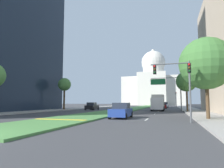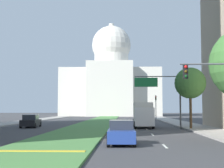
# 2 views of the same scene
# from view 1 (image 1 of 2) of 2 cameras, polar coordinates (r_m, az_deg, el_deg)

# --- Properties ---
(ground_plane) EXTENTS (260.00, 260.00, 0.00)m
(ground_plane) POSITION_cam_1_polar(r_m,az_deg,el_deg) (62.36, 7.98, -6.80)
(ground_plane) COLOR #3D3D3F
(grass_median) EXTENTS (5.60, 98.73, 0.14)m
(grass_median) POSITION_cam_1_polar(r_m,az_deg,el_deg) (56.95, 7.13, -6.88)
(grass_median) COLOR #4C8442
(grass_median) RESTS_ON ground_plane
(median_curb_nose) EXTENTS (5.04, 0.50, 0.04)m
(median_curb_nose) POSITION_cam_1_polar(r_m,az_deg,el_deg) (18.50, -14.70, -9.90)
(median_curb_nose) COLOR gold
(median_curb_nose) RESTS_ON grass_median
(lane_dashes_right) EXTENTS (0.16, 70.41, 0.01)m
(lane_dashes_right) POSITION_cam_1_polar(r_m,az_deg,el_deg) (53.67, 14.33, -6.93)
(lane_dashes_right) COLOR silver
(lane_dashes_right) RESTS_ON ground_plane
(sidewalk_left) EXTENTS (4.00, 98.73, 0.15)m
(sidewalk_left) POSITION_cam_1_polar(r_m,az_deg,el_deg) (55.71, -7.89, -6.91)
(sidewalk_left) COLOR #9E9991
(sidewalk_left) RESTS_ON ground_plane
(sidewalk_right) EXTENTS (4.00, 98.73, 0.15)m
(sidewalk_right) POSITION_cam_1_polar(r_m,az_deg,el_deg) (50.81, 21.46, -6.75)
(sidewalk_right) COLOR #9E9991
(sidewalk_right) RESTS_ON ground_plane
(capitol_building) EXTENTS (32.91, 29.49, 32.67)m
(capitol_building) POSITION_cam_1_polar(r_m,az_deg,el_deg) (116.39, 11.99, -0.56)
(capitol_building) COLOR silver
(capitol_building) RESTS_ON ground_plane
(traffic_light_near_right) EXTENTS (3.34, 0.35, 5.20)m
(traffic_light_near_right) POSITION_cam_1_polar(r_m,az_deg,el_deg) (17.83, 18.85, 1.74)
(traffic_light_near_right) COLOR #515456
(traffic_light_near_right) RESTS_ON ground_plane
(traffic_light_far_right) EXTENTS (0.28, 0.35, 5.20)m
(traffic_light_far_right) POSITION_cam_1_polar(r_m,az_deg,el_deg) (68.10, 18.09, -3.67)
(traffic_light_far_right) COLOR #515456
(traffic_light_far_right) RESTS_ON ground_plane
(overhead_guide_sign) EXTENTS (5.59, 0.20, 6.50)m
(overhead_guide_sign) POSITION_cam_1_polar(r_m,az_deg,el_deg) (38.64, 16.18, -0.70)
(overhead_guide_sign) COLOR #515456
(overhead_guide_sign) RESTS_ON ground_plane
(street_tree_right_near) EXTENTS (5.05, 5.05, 7.96)m
(street_tree_right_near) POSITION_cam_1_polar(r_m,az_deg,el_deg) (21.13, 25.55, 5.37)
(street_tree_right_near) COLOR #4C3823
(street_tree_right_near) RESTS_ON ground_plane
(street_tree_left_mid) EXTENTS (2.81, 2.81, 6.99)m
(street_tree_left_mid) POSITION_cam_1_polar(r_m,az_deg,el_deg) (44.24, -13.62, -0.25)
(street_tree_left_mid) COLOR #4C3823
(street_tree_left_mid) RESTS_ON ground_plane
(street_tree_right_mid) EXTENTS (3.62, 3.62, 7.20)m
(street_tree_right_mid) POSITION_cam_1_polar(r_m,az_deg,el_deg) (37.28, 20.75, 0.69)
(street_tree_right_mid) COLOR #4C3823
(street_tree_right_mid) RESTS_ON ground_plane
(sedan_lead_stopped) EXTENTS (1.92, 4.14, 1.64)m
(sedan_lead_stopped) POSITION_cam_1_polar(r_m,az_deg,el_deg) (21.33, 2.68, -7.78)
(sedan_lead_stopped) COLOR navy
(sedan_lead_stopped) RESTS_ON ground_plane
(sedan_midblock) EXTENTS (2.26, 4.73, 1.65)m
(sedan_midblock) POSITION_cam_1_polar(r_m,az_deg,el_deg) (44.55, -5.83, -6.45)
(sedan_midblock) COLOR black
(sedan_midblock) RESTS_ON ground_plane
(sedan_distant) EXTENTS (2.11, 4.64, 1.64)m
(sedan_distant) POSITION_cam_1_polar(r_m,az_deg,el_deg) (54.16, 14.50, -6.10)
(sedan_distant) COLOR maroon
(sedan_distant) RESTS_ON ground_plane
(sedan_far_horizon) EXTENTS (1.98, 4.38, 1.72)m
(sedan_far_horizon) POSITION_cam_1_polar(r_m,az_deg,el_deg) (65.76, 15.12, -5.88)
(sedan_far_horizon) COLOR #BCBCC1
(sedan_far_horizon) RESTS_ON ground_plane
(box_truck_delivery) EXTENTS (2.40, 6.40, 3.20)m
(box_truck_delivery) POSITION_cam_1_polar(r_m,az_deg,el_deg) (40.75, 13.16, -5.18)
(box_truck_delivery) COLOR silver
(box_truck_delivery) RESTS_ON ground_plane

